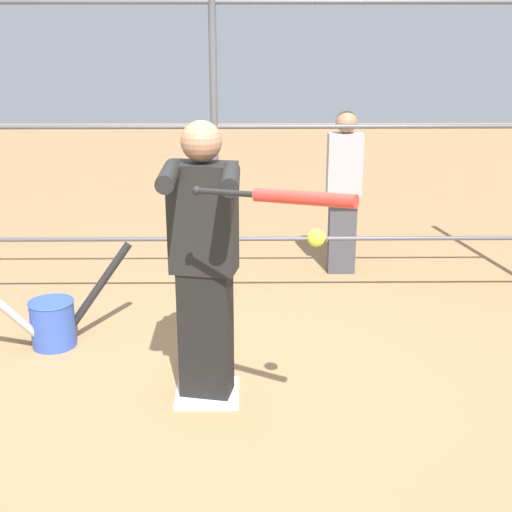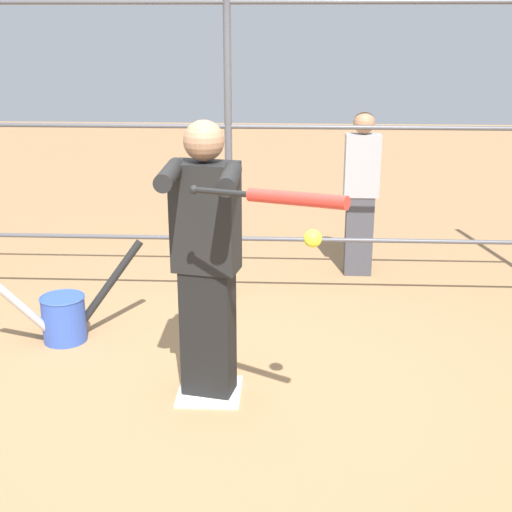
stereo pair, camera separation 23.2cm
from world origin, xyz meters
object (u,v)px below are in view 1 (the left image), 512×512
Objects in this scene: batter at (204,256)px; softball_in_flight at (316,237)px; bat_bucket at (53,320)px; bystander_behind_fence at (344,191)px; baseball_bat_swinging at (290,197)px.

softball_in_flight is at bearing 140.76° from batter.
batter is 0.84m from softball_in_flight.
bat_bucket is (1.16, -0.74, -0.74)m from batter.
bat_bucket is at bearing 34.31° from bystander_behind_fence.
softball_in_flight is 2.89m from bystander_behind_fence.
bystander_behind_fence is at bearing -145.69° from bat_bucket.
batter is 2.19× the size of baseball_bat_swinging.
baseball_bat_swinging reaches higher than bystander_behind_fence.
batter is 1.56m from bat_bucket.
batter reaches higher than bystander_behind_fence.
baseball_bat_swinging is at bearing 77.49° from bystander_behind_fence.
bat_bucket is at bearing -32.70° from batter.
bat_bucket is at bearing -42.44° from baseball_bat_swinging.
bat_bucket is 0.69× the size of bystander_behind_fence.
baseball_bat_swinging is (-0.46, 0.74, 0.54)m from batter.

